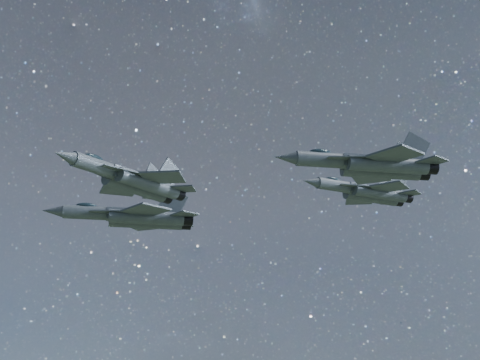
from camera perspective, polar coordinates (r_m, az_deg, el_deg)
jet_lead at (r=67.17m, az=-9.17°, el=-0.01°), size 16.10×10.61×4.12m
jet_left at (r=87.75m, az=-9.04°, el=-3.11°), size 20.00×13.42×5.06m
jet_right at (r=63.36m, az=11.13°, el=1.28°), size 15.96×10.68×4.04m
jet_slot at (r=83.75m, az=10.77°, el=-1.01°), size 15.79×11.18×4.01m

